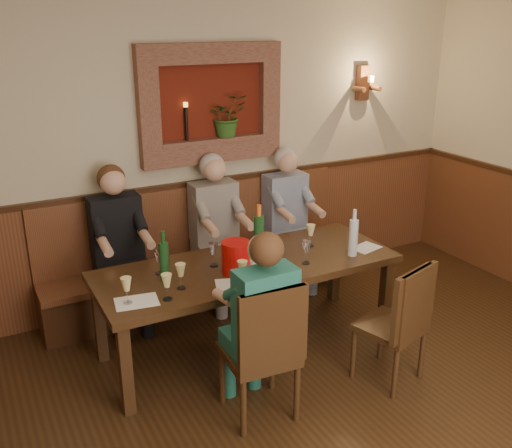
{
  "coord_description": "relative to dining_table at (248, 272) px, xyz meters",
  "views": [
    {
      "loc": [
        -1.88,
        -1.83,
        2.58
      ],
      "look_at": [
        0.1,
        1.9,
        1.05
      ],
      "focal_mm": 40.0,
      "sensor_mm": 36.0,
      "label": 1
    }
  ],
  "objects": [
    {
      "name": "room_shell",
      "position": [
        0.0,
        -1.85,
        1.21
      ],
      "size": [
        6.04,
        6.04,
        2.82
      ],
      "color": "beige",
      "rests_on": "ground"
    },
    {
      "name": "wainscoting",
      "position": [
        0.0,
        -1.85,
        -0.09
      ],
      "size": [
        6.02,
        6.02,
        1.15
      ],
      "color": "#5C311A",
      "rests_on": "ground"
    },
    {
      "name": "wall_niche",
      "position": [
        0.24,
        1.09,
        1.13
      ],
      "size": [
        1.36,
        0.3,
        1.06
      ],
      "color": "#5B180D",
      "rests_on": "ground"
    },
    {
      "name": "wall_sconce",
      "position": [
        1.9,
        1.08,
        1.27
      ],
      "size": [
        0.25,
        0.2,
        0.35
      ],
      "color": "#5C311A",
      "rests_on": "ground"
    },
    {
      "name": "dining_table",
      "position": [
        0.0,
        0.0,
        0.0
      ],
      "size": [
        2.4,
        0.9,
        0.75
      ],
      "color": "#321D0F",
      "rests_on": "ground"
    },
    {
      "name": "bench",
      "position": [
        0.0,
        0.94,
        -0.35
      ],
      "size": [
        3.0,
        0.45,
        1.11
      ],
      "color": "#381E0F",
      "rests_on": "ground"
    },
    {
      "name": "chair_near_left",
      "position": [
        -0.32,
        -0.8,
        -0.38
      ],
      "size": [
        0.48,
        0.48,
        1.03
      ],
      "rotation": [
        0.0,
        0.0,
        -0.07
      ],
      "color": "#321D0F",
      "rests_on": "ground"
    },
    {
      "name": "chair_near_right",
      "position": [
        0.74,
        -0.9,
        -0.4
      ],
      "size": [
        0.53,
        0.53,
        0.96
      ],
      "rotation": [
        0.0,
        0.0,
        0.29
      ],
      "color": "#321D0F",
      "rests_on": "ground"
    },
    {
      "name": "person_bench_left",
      "position": [
        -0.79,
        0.84,
        -0.08
      ],
      "size": [
        0.43,
        0.52,
        1.44
      ],
      "color": "black",
      "rests_on": "ground"
    },
    {
      "name": "person_bench_mid",
      "position": [
        0.12,
        0.84,
        -0.08
      ],
      "size": [
        0.42,
        0.52,
        1.44
      ],
      "color": "#5E5956",
      "rests_on": "ground"
    },
    {
      "name": "person_bench_right",
      "position": [
        0.89,
        0.84,
        -0.09
      ],
      "size": [
        0.41,
        0.51,
        1.41
      ],
      "color": "navy",
      "rests_on": "ground"
    },
    {
      "name": "person_chair_front",
      "position": [
        -0.32,
        -0.78,
        -0.11
      ],
      "size": [
        0.39,
        0.48,
        1.36
      ],
      "color": "#194C58",
      "rests_on": "ground"
    },
    {
      "name": "spittoon_bucket",
      "position": [
        -0.15,
        -0.1,
        0.2
      ],
      "size": [
        0.23,
        0.23,
        0.25
      ],
      "primitive_type": "cylinder",
      "rotation": [
        0.0,
        0.0,
        -0.07
      ],
      "color": "red",
      "rests_on": "dining_table"
    },
    {
      "name": "wine_bottle_green_a",
      "position": [
        0.12,
        0.04,
        0.27
      ],
      "size": [
        0.11,
        0.11,
        0.46
      ],
      "rotation": [
        0.0,
        0.0,
        0.32
      ],
      "color": "#19471E",
      "rests_on": "dining_table"
    },
    {
      "name": "wine_bottle_green_b",
      "position": [
        -0.68,
        0.02,
        0.23
      ],
      "size": [
        0.09,
        0.09,
        0.39
      ],
      "rotation": [
        0.0,
        0.0,
        0.25
      ],
      "color": "#19471E",
      "rests_on": "dining_table"
    },
    {
      "name": "water_bottle",
      "position": [
        0.83,
        -0.25,
        0.24
      ],
      "size": [
        0.08,
        0.08,
        0.39
      ],
      "rotation": [
        0.0,
        0.0,
        0.03
      ],
      "color": "silver",
      "rests_on": "dining_table"
    },
    {
      "name": "tasting_sheet_a",
      "position": [
        -0.97,
        -0.22,
        0.08
      ],
      "size": [
        0.32,
        0.25,
        0.0
      ],
      "primitive_type": "cube",
      "rotation": [
        0.0,
        0.0,
        -0.16
      ],
      "color": "white",
      "rests_on": "dining_table"
    },
    {
      "name": "tasting_sheet_b",
      "position": [
        -0.04,
        -0.09,
        0.08
      ],
      "size": [
        0.28,
        0.21,
        0.0
      ],
      "primitive_type": "cube",
      "rotation": [
        0.0,
        0.0,
        -0.11
      ],
      "color": "white",
      "rests_on": "dining_table"
    },
    {
      "name": "tasting_sheet_c",
      "position": [
        1.03,
        -0.18,
        0.08
      ],
      "size": [
        0.28,
        0.23,
        0.0
      ],
      "primitive_type": "cube",
      "rotation": [
        0.0,
        0.0,
        0.24
      ],
      "color": "white",
      "rests_on": "dining_table"
    },
    {
      "name": "tasting_sheet_d",
      "position": [
        -0.26,
        -0.28,
        0.08
      ],
      "size": [
        0.32,
        0.27,
        0.0
      ],
      "primitive_type": "cube",
      "rotation": [
        0.0,
        0.0,
        -0.34
      ],
      "color": "white",
      "rests_on": "dining_table"
    },
    {
      "name": "wine_glass_0",
      "position": [
        -1.03,
        -0.21,
        0.17
      ],
      "size": [
        0.08,
        0.08,
        0.19
      ],
      "primitive_type": null,
      "color": "#F5E892",
      "rests_on": "dining_table"
    },
    {
      "name": "wine_glass_1",
      "position": [
        -0.67,
        0.15,
        0.17
      ],
      "size": [
        0.08,
        0.08,
        0.19
      ],
      "primitive_type": null,
      "color": "white",
      "rests_on": "dining_table"
    },
    {
      "name": "wine_glass_2",
      "position": [
        -0.62,
        -0.16,
        0.17
      ],
      "size": [
        0.08,
        0.08,
        0.19
      ],
      "primitive_type": null,
      "color": "#F5E892",
      "rests_on": "dining_table"
    },
    {
      "name": "wine_glass_3",
      "position": [
        -0.25,
        0.09,
        0.17
      ],
      "size": [
        0.08,
        0.08,
        0.19
      ],
      "primitive_type": null,
      "color": "white",
      "rests_on": "dining_table"
    },
    {
      "name": "wine_glass_4",
      "position": [
        -0.06,
        -0.17,
        0.17
      ],
      "size": [
        0.08,
        0.08,
        0.19
      ],
      "primitive_type": null,
      "color": "#F5E892",
      "rests_on": "dining_table"
    },
    {
      "name": "wine_glass_5",
      "position": [
        0.17,
        0.15,
        0.17
      ],
      "size": [
        0.08,
        0.08,
        0.19
      ],
      "primitive_type": null,
      "color": "#F5E892",
      "rests_on": "dining_table"
    },
    {
      "name": "wine_glass_6",
      "position": [
        0.41,
        -0.21,
        0.17
      ],
      "size": [
        0.08,
        0.08,
        0.19
      ],
      "primitive_type": null,
      "color": "white",
      "rests_on": "dining_table"
    },
    {
      "name": "wine_glass_7",
      "position": [
        0.64,
        0.08,
        0.17
      ],
      "size": [
        0.08,
        0.08,
        0.19
      ],
      "primitive_type": null,
      "color": "#F5E892",
      "rests_on": "dining_table"
    },
    {
      "name": "wine_glass_8",
      "position": [
        0.95,
        -0.11,
        0.17
      ],
      "size": [
        0.08,
        0.08,
        0.19
      ],
      "primitive_type": null,
      "color": "white",
      "rests_on": "dining_table"
    },
    {
      "name": "wine_glass_9",
      "position": [
        -0.21,
        -0.33,
        0.17
      ],
      "size": [
        0.08,
        0.08,
        0.19
      ],
      "primitive_type": null,
      "color": "#F5E892",
      "rests_on": "dining_table"
    },
    {
      "name": "wine_glass_10",
      "position": [
        -0.77,
        -0.28,
        0.17
      ],
      "size": [
        0.08,
        0.08,
        0.19
      ],
      "primitive_type": null,
      "color": "#F5E892",
      "rests_on": "dining_table"
    }
  ]
}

